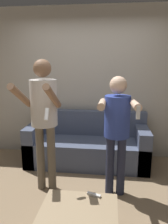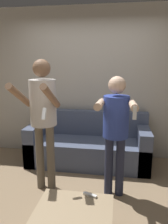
{
  "view_description": "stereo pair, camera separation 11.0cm",
  "coord_description": "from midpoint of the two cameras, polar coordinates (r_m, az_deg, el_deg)",
  "views": [
    {
      "loc": [
        0.39,
        -2.45,
        1.75
      ],
      "look_at": [
        0.01,
        0.67,
        1.03
      ],
      "focal_mm": 35.0,
      "sensor_mm": 36.0,
      "label": 1
    },
    {
      "loc": [
        0.5,
        -2.43,
        1.75
      ],
      "look_at": [
        0.01,
        0.67,
        1.03
      ],
      "focal_mm": 35.0,
      "sensor_mm": 36.0,
      "label": 2
    }
  ],
  "objects": [
    {
      "name": "ground_plane",
      "position": [
        3.03,
        -1.19,
        -22.22
      ],
      "size": [
        14.0,
        14.0,
        0.0
      ],
      "primitive_type": "plane",
      "color": "#937A5B"
    },
    {
      "name": "coffee_table",
      "position": [
        2.29,
        -1.1,
        -24.68
      ],
      "size": [
        0.73,
        0.55,
        0.39
      ],
      "color": "tan",
      "rests_on": "ground_plane"
    },
    {
      "name": "remote_on_table",
      "position": [
        2.42,
        2.97,
        -20.83
      ],
      "size": [
        0.15,
        0.09,
        0.02
      ],
      "color": "white",
      "rests_on": "coffee_table"
    },
    {
      "name": "wall_back",
      "position": [
        4.04,
        2.64,
        7.31
      ],
      "size": [
        6.4,
        0.06,
        2.7
      ],
      "color": "#B7B2A8",
      "rests_on": "ground_plane"
    },
    {
      "name": "couch",
      "position": [
        3.88,
        1.92,
        -8.89
      ],
      "size": [
        2.06,
        0.78,
        0.88
      ],
      "color": "#4C5670",
      "rests_on": "ground_plane"
    },
    {
      "name": "person_standing_right",
      "position": [
        2.76,
        9.43,
        -3.06
      ],
      "size": [
        0.44,
        0.75,
        1.58
      ],
      "color": "#282D47",
      "rests_on": "ground_plane"
    },
    {
      "name": "person_standing_left",
      "position": [
        2.88,
        -9.62,
        0.41
      ],
      "size": [
        0.46,
        0.73,
        1.78
      ],
      "color": "#6B6051",
      "rests_on": "ground_plane"
    }
  ]
}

